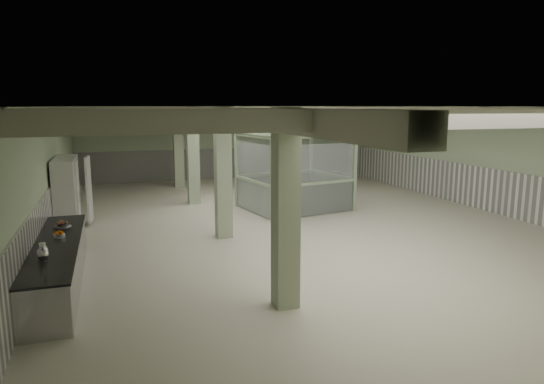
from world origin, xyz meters
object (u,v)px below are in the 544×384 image
object	(u,v)px
prep_counter	(58,264)
guard_booth	(294,156)
filing_cabinet	(336,187)
walkin_cooler	(68,196)

from	to	relation	value
prep_counter	guard_booth	bearing A→B (deg)	37.30
guard_booth	filing_cabinet	world-z (taller)	guard_booth
walkin_cooler	filing_cabinet	world-z (taller)	walkin_cooler
walkin_cooler	filing_cabinet	xyz separation A→B (m)	(9.24, 1.40, -0.46)
filing_cabinet	guard_booth	bearing A→B (deg)	-147.24
guard_booth	walkin_cooler	bearing A→B (deg)	176.81
walkin_cooler	guard_booth	size ratio (longest dim) A/B	0.58
prep_counter	filing_cabinet	world-z (taller)	filing_cabinet
prep_counter	guard_booth	xyz separation A→B (m)	(7.27, 5.54, 1.41)
walkin_cooler	guard_booth	distance (m)	7.46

